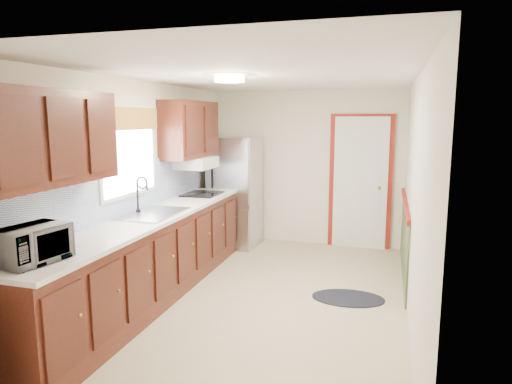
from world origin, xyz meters
The scene contains 8 objects.
room_shell centered at (0.00, 0.00, 1.20)m, with size 3.20×5.20×2.52m.
kitchen_run centered at (-1.24, -0.29, 0.81)m, with size 0.63×4.00×2.20m.
back_wall_trim centered at (0.99, 2.21, 0.89)m, with size 1.12×2.30×2.08m.
ceiling_fixture centered at (-0.30, -0.20, 2.36)m, with size 0.30×0.30×0.06m, color #FFD88C.
microwave centered at (-1.20, -1.95, 1.10)m, with size 0.48×0.27×0.32m, color white.
refrigerator centered at (-1.02, 2.05, 0.85)m, with size 0.73×0.72×1.69m.
rug centered at (0.88, 0.33, 0.01)m, with size 0.80×0.51×0.01m, color black.
cooktop centered at (-1.19, 1.15, 0.95)m, with size 0.45×0.55×0.02m, color black.
Camera 1 is at (1.25, -4.56, 1.98)m, focal length 32.00 mm.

